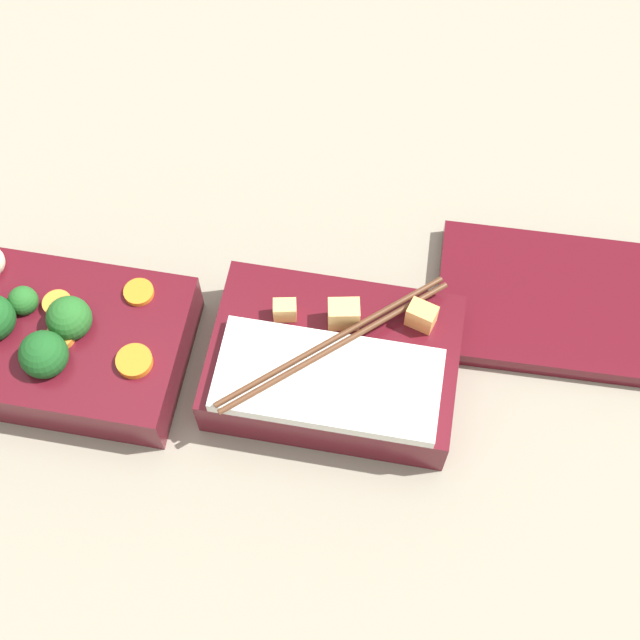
{
  "coord_description": "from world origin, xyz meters",
  "views": [
    {
      "loc": [
        0.15,
        -0.32,
        0.74
      ],
      "look_at": [
        0.09,
        0.04,
        0.05
      ],
      "focal_mm": 50.0,
      "sensor_mm": 36.0,
      "label": 1
    }
  ],
  "objects": [
    {
      "name": "bento_tray_vegetable",
      "position": [
        -0.14,
        -0.01,
        0.03
      ],
      "size": [
        0.22,
        0.15,
        0.08
      ],
      "color": "#510F19",
      "rests_on": "ground_plane"
    },
    {
      "name": "bento_tray_rice",
      "position": [
        0.11,
        0.01,
        0.03
      ],
      "size": [
        0.22,
        0.16,
        0.08
      ],
      "color": "#510F19",
      "rests_on": "ground_plane"
    },
    {
      "name": "bento_lid",
      "position": [
        0.3,
        0.12,
        0.01
      ],
      "size": [
        0.22,
        0.15,
        0.02
      ],
      "primitive_type": "cube",
      "rotation": [
        0.0,
        0.0,
        0.03
      ],
      "color": "#510F19",
      "rests_on": "ground_plane"
    },
    {
      "name": "ground_plane",
      "position": [
        0.0,
        0.0,
        0.0
      ],
      "size": [
        3.0,
        3.0,
        0.0
      ],
      "primitive_type": "plane",
      "color": "gray"
    }
  ]
}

